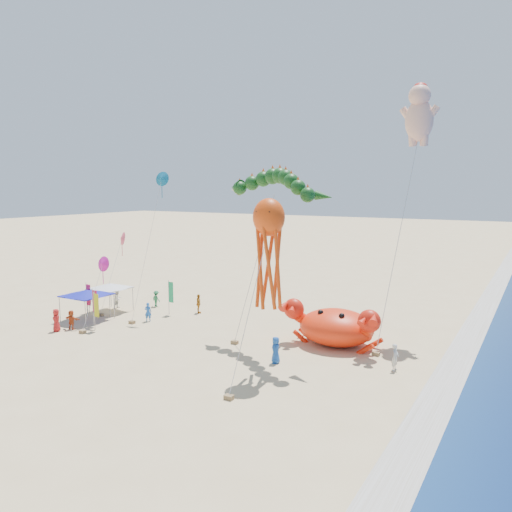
{
  "coord_description": "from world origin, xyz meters",
  "views": [
    {
      "loc": [
        16.51,
        -29.74,
        11.55
      ],
      "look_at": [
        -2.0,
        2.0,
        6.5
      ],
      "focal_mm": 35.0,
      "sensor_mm": 36.0,
      "label": 1
    }
  ],
  "objects_px": {
    "octopus_kite": "(269,245)",
    "cherub_kite": "(419,113)",
    "canopy_white": "(110,286)",
    "dragon_kite": "(272,188)",
    "canopy_blue": "(87,293)",
    "crab_inflatable": "(336,326)"
  },
  "relations": [
    {
      "from": "octopus_kite",
      "to": "canopy_blue",
      "type": "bearing_deg",
      "value": 172.13
    },
    {
      "from": "cherub_kite",
      "to": "canopy_blue",
      "type": "bearing_deg",
      "value": -156.61
    },
    {
      "from": "crab_inflatable",
      "to": "octopus_kite",
      "type": "height_order",
      "value": "octopus_kite"
    },
    {
      "from": "octopus_kite",
      "to": "canopy_blue",
      "type": "height_order",
      "value": "octopus_kite"
    },
    {
      "from": "dragon_kite",
      "to": "octopus_kite",
      "type": "relative_size",
      "value": 1.15
    },
    {
      "from": "dragon_kite",
      "to": "canopy_white",
      "type": "height_order",
      "value": "dragon_kite"
    },
    {
      "from": "dragon_kite",
      "to": "canopy_white",
      "type": "relative_size",
      "value": 3.64
    },
    {
      "from": "canopy_blue",
      "to": "cherub_kite",
      "type": "bearing_deg",
      "value": 23.39
    },
    {
      "from": "crab_inflatable",
      "to": "octopus_kite",
      "type": "distance_m",
      "value": 9.8
    },
    {
      "from": "cherub_kite",
      "to": "canopy_blue",
      "type": "distance_m",
      "value": 31.25
    },
    {
      "from": "octopus_kite",
      "to": "cherub_kite",
      "type": "bearing_deg",
      "value": 67.47
    },
    {
      "from": "dragon_kite",
      "to": "octopus_kite",
      "type": "bearing_deg",
      "value": -64.0
    },
    {
      "from": "canopy_blue",
      "to": "canopy_white",
      "type": "height_order",
      "value": "same"
    },
    {
      "from": "cherub_kite",
      "to": "octopus_kite",
      "type": "distance_m",
      "value": 17.38
    },
    {
      "from": "crab_inflatable",
      "to": "canopy_blue",
      "type": "distance_m",
      "value": 21.88
    },
    {
      "from": "cherub_kite",
      "to": "octopus_kite",
      "type": "xyz_separation_m",
      "value": [
        -5.66,
        -13.64,
        -9.15
      ]
    },
    {
      "from": "dragon_kite",
      "to": "canopy_blue",
      "type": "distance_m",
      "value": 19.62
    },
    {
      "from": "cherub_kite",
      "to": "octopus_kite",
      "type": "relative_size",
      "value": 1.78
    },
    {
      "from": "cherub_kite",
      "to": "canopy_blue",
      "type": "xyz_separation_m",
      "value": [
        -25.28,
        -10.93,
        -14.76
      ]
    },
    {
      "from": "dragon_kite",
      "to": "cherub_kite",
      "type": "xyz_separation_m",
      "value": [
        8.0,
        8.85,
        5.7
      ]
    },
    {
      "from": "canopy_white",
      "to": "dragon_kite",
      "type": "bearing_deg",
      "value": -3.56
    },
    {
      "from": "octopus_kite",
      "to": "canopy_white",
      "type": "height_order",
      "value": "octopus_kite"
    }
  ]
}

